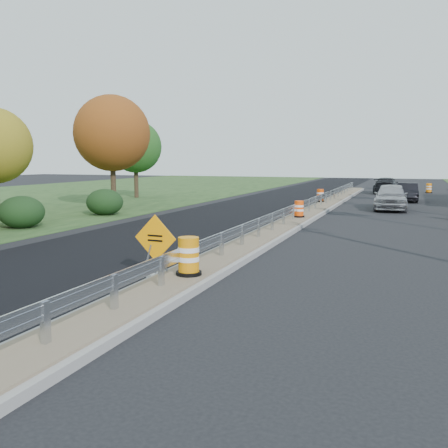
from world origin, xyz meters
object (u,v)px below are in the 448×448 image
(barrel_shoulder_far, at_px, (429,188))
(car_dark_mid, at_px, (407,192))
(barrel_median_far, at_px, (320,196))
(car_silver, at_px, (391,197))
(car_dark_far, at_px, (386,185))
(caution_sign, at_px, (156,262))
(barrel_median_near, at_px, (189,257))
(barrel_median_mid, at_px, (299,209))

(barrel_shoulder_far, distance_m, car_dark_mid, 11.05)
(barrel_median_far, relative_size, car_silver, 0.18)
(car_dark_far, bearing_deg, caution_sign, 85.64)
(caution_sign, distance_m, car_silver, 22.25)
(caution_sign, xyz_separation_m, barrel_shoulder_far, (7.90, 39.74, 0.00))
(barrel_shoulder_far, bearing_deg, car_dark_mid, -99.65)
(barrel_median_far, bearing_deg, barrel_shoulder_far, 65.07)
(caution_sign, distance_m, barrel_median_near, 1.10)
(barrel_median_mid, distance_m, car_silver, 9.04)
(caution_sign, height_order, barrel_median_near, caution_sign)
(barrel_median_mid, bearing_deg, barrel_shoulder_far, 75.13)
(barrel_median_near, xyz_separation_m, car_dark_mid, (4.99, 29.03, -0.01))
(barrel_median_far, distance_m, car_silver, 5.14)
(barrel_shoulder_far, relative_size, car_silver, 0.19)
(caution_sign, relative_size, barrel_median_near, 1.76)
(car_dark_mid, bearing_deg, car_silver, -99.86)
(car_silver, xyz_separation_m, car_dark_far, (-1.04, 16.10, -0.10))
(caution_sign, distance_m, barrel_median_far, 23.50)
(caution_sign, height_order, barrel_median_mid, caution_sign)
(barrel_median_mid, xyz_separation_m, car_dark_far, (3.14, 24.12, 0.11))
(barrel_shoulder_far, bearing_deg, barrel_median_far, -114.93)
(barrel_median_near, height_order, barrel_median_far, barrel_median_near)
(barrel_median_mid, height_order, car_silver, car_silver)
(car_dark_far, bearing_deg, barrel_median_mid, 84.43)
(car_silver, height_order, car_dark_mid, car_silver)
(car_silver, bearing_deg, car_dark_far, 92.40)
(car_silver, distance_m, car_dark_far, 16.13)
(barrel_median_near, bearing_deg, car_silver, 79.39)
(car_dark_mid, relative_size, car_dark_far, 0.82)
(car_dark_mid, bearing_deg, caution_sign, -104.53)
(car_dark_mid, bearing_deg, car_dark_far, 99.64)
(car_silver, bearing_deg, barrel_shoulder_far, 80.05)
(caution_sign, distance_m, barrel_median_mid, 13.66)
(barrel_shoulder_far, height_order, car_silver, car_silver)
(barrel_median_far, bearing_deg, caution_sign, -90.85)
(caution_sign, relative_size, car_dark_mid, 0.41)
(barrel_shoulder_far, distance_m, car_silver, 18.31)
(barrel_median_near, xyz_separation_m, barrel_median_mid, (-0.09, 13.80, -0.07))
(barrel_shoulder_far, distance_m, car_dark_far, 4.30)
(barrel_median_mid, relative_size, car_dark_far, 0.16)
(barrel_shoulder_far, bearing_deg, car_silver, -98.66)
(car_silver, bearing_deg, barrel_median_mid, -118.79)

